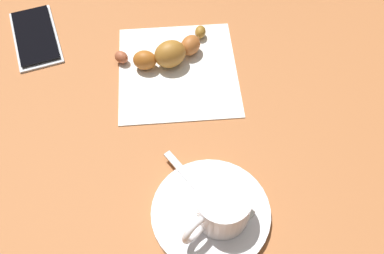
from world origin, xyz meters
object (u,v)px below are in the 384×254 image
object	(u,v)px
cell_phone	(35,36)
croissant	(168,53)
espresso_cup	(220,207)
teaspoon	(211,203)
napkin	(177,70)
sugar_packet	(228,199)
saucer	(211,213)

from	to	relation	value
cell_phone	croissant	bearing A→B (deg)	62.74
espresso_cup	croissant	world-z (taller)	espresso_cup
teaspoon	croissant	size ratio (longest dim) A/B	0.82
napkin	cell_phone	size ratio (longest dim) A/B	1.31
sugar_packet	croissant	xyz separation A→B (m)	(-0.24, -0.02, 0.01)
napkin	espresso_cup	bearing A→B (deg)	-0.65
espresso_cup	napkin	bearing A→B (deg)	179.35
saucer	napkin	world-z (taller)	saucer
espresso_cup	napkin	size ratio (longest dim) A/B	0.45
saucer	sugar_packet	bearing A→B (deg)	112.45
espresso_cup	sugar_packet	distance (m)	0.03
espresso_cup	croissant	xyz separation A→B (m)	(-0.26, -0.01, -0.01)
saucer	sugar_packet	distance (m)	0.03
espresso_cup	teaspoon	size ratio (longest dim) A/B	0.68
saucer	cell_phone	world-z (taller)	saucer
croissant	napkin	bearing A→B (deg)	22.30
saucer	teaspoon	bearing A→B (deg)	166.39
saucer	teaspoon	distance (m)	0.01
teaspoon	saucer	bearing A→B (deg)	-13.61
cell_phone	teaspoon	bearing A→B (deg)	29.63
cell_phone	sugar_packet	bearing A→B (deg)	32.19
saucer	croissant	distance (m)	0.25
sugar_packet	napkin	bearing A→B (deg)	-29.36
napkin	sugar_packet	bearing A→B (deg)	3.43
saucer	napkin	size ratio (longest dim) A/B	0.75
saucer	espresso_cup	world-z (taller)	espresso_cup
croissant	teaspoon	bearing A→B (deg)	0.13
espresso_cup	napkin	distance (m)	0.24
sugar_packet	cell_phone	world-z (taller)	sugar_packet
croissant	saucer	bearing A→B (deg)	-0.42
cell_phone	napkin	bearing A→B (deg)	59.34
teaspoon	cell_phone	xyz separation A→B (m)	(-0.34, -0.20, -0.01)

